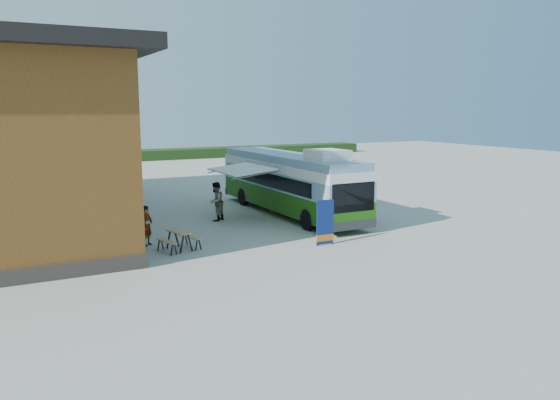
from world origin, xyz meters
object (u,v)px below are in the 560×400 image
banner (325,227)px  picnic_table (179,236)px  person_a (147,226)px  slurry_tanker (80,166)px  person_b (216,202)px  bus (289,181)px

banner → picnic_table: (-5.20, 1.84, -0.18)m
banner → person_a: size_ratio=1.14×
person_a → banner: bearing=-73.2°
picnic_table → slurry_tanker: (-0.86, 18.86, 0.85)m
banner → person_b: person_b is taller
person_b → bus: bearing=139.1°
picnic_table → person_b: bearing=40.3°
bus → picnic_table: bus is taller
bus → picnic_table: 8.30m
banner → picnic_table: banner is taller
bus → person_a: bearing=-158.5°
bus → slurry_tanker: bus is taller
person_a → person_b: 5.08m
person_b → slurry_tanker: size_ratio=0.28×
banner → person_b: bearing=108.5°
banner → slurry_tanker: slurry_tanker is taller
picnic_table → person_a: bearing=110.2°
bus → banner: size_ratio=6.34×
banner → person_a: (-6.06, 3.11, 0.05)m
person_a → person_b: bearing=-8.1°
picnic_table → bus: bearing=17.6°
bus → banner: 6.48m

